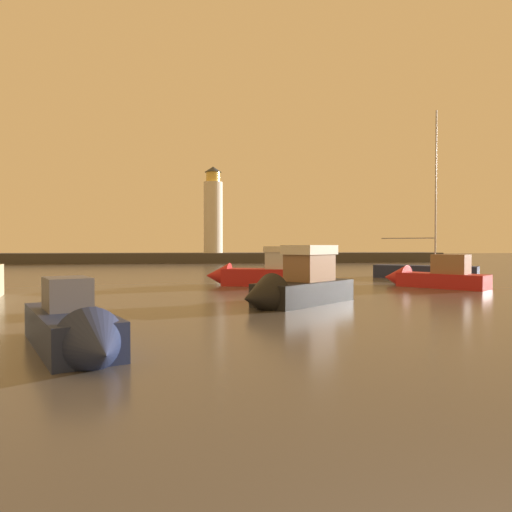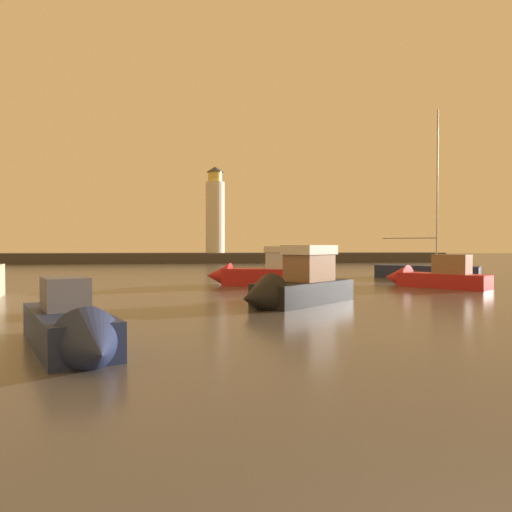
{
  "view_description": "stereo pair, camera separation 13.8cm",
  "coord_description": "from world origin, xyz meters",
  "px_view_note": "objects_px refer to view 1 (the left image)",
  "views": [
    {
      "loc": [
        -2.71,
        -1.75,
        2.49
      ],
      "look_at": [
        0.18,
        20.12,
        2.0
      ],
      "focal_mm": 32.32,
      "sensor_mm": 36.0,
      "label": 1
    },
    {
      "loc": [
        -2.57,
        -1.77,
        2.49
      ],
      "look_at": [
        0.18,
        20.12,
        2.0
      ],
      "focal_mm": 32.32,
      "sensor_mm": 36.0,
      "label": 2
    }
  ],
  "objects_px": {
    "lighthouse": "(213,212)",
    "motorboat_4": "(429,277)",
    "motorboat_0": "(76,330)",
    "motorboat_3": "(294,286)",
    "motorboat_2": "(258,273)",
    "sailboat_moored": "(425,271)"
  },
  "relations": [
    {
      "from": "lighthouse",
      "to": "motorboat_4",
      "type": "relative_size",
      "value": 2.16
    },
    {
      "from": "motorboat_0",
      "to": "motorboat_3",
      "type": "relative_size",
      "value": 0.97
    },
    {
      "from": "motorboat_4",
      "to": "motorboat_3",
      "type": "bearing_deg",
      "value": -143.57
    },
    {
      "from": "motorboat_0",
      "to": "motorboat_4",
      "type": "height_order",
      "value": "motorboat_4"
    },
    {
      "from": "lighthouse",
      "to": "motorboat_3",
      "type": "xyz_separation_m",
      "value": [
        1.45,
        -49.81,
        -6.7
      ]
    },
    {
      "from": "motorboat_2",
      "to": "motorboat_4",
      "type": "distance_m",
      "value": 10.42
    },
    {
      "from": "motorboat_0",
      "to": "sailboat_moored",
      "type": "xyz_separation_m",
      "value": [
        20.07,
        21.96,
        0.03
      ]
    },
    {
      "from": "motorboat_3",
      "to": "lighthouse",
      "type": "bearing_deg",
      "value": 91.67
    },
    {
      "from": "motorboat_4",
      "to": "sailboat_moored",
      "type": "distance_m",
      "value": 7.55
    },
    {
      "from": "motorboat_2",
      "to": "motorboat_3",
      "type": "relative_size",
      "value": 1.15
    },
    {
      "from": "lighthouse",
      "to": "sailboat_moored",
      "type": "height_order",
      "value": "lighthouse"
    },
    {
      "from": "motorboat_0",
      "to": "sailboat_moored",
      "type": "relative_size",
      "value": 0.47
    },
    {
      "from": "lighthouse",
      "to": "sailboat_moored",
      "type": "distance_m",
      "value": 39.22
    },
    {
      "from": "motorboat_2",
      "to": "sailboat_moored",
      "type": "xyz_separation_m",
      "value": [
        13.45,
        4.49,
        -0.2
      ]
    },
    {
      "from": "motorboat_2",
      "to": "motorboat_4",
      "type": "relative_size",
      "value": 1.17
    },
    {
      "from": "motorboat_2",
      "to": "sailboat_moored",
      "type": "bearing_deg",
      "value": 18.45
    },
    {
      "from": "motorboat_2",
      "to": "sailboat_moored",
      "type": "relative_size",
      "value": 0.55
    },
    {
      "from": "lighthouse",
      "to": "motorboat_2",
      "type": "relative_size",
      "value": 1.84
    },
    {
      "from": "motorboat_3",
      "to": "sailboat_moored",
      "type": "distance_m",
      "value": 19.34
    },
    {
      "from": "lighthouse",
      "to": "motorboat_2",
      "type": "distance_m",
      "value": 40.77
    },
    {
      "from": "motorboat_3",
      "to": "motorboat_4",
      "type": "height_order",
      "value": "motorboat_3"
    },
    {
      "from": "lighthouse",
      "to": "motorboat_3",
      "type": "distance_m",
      "value": 50.29
    }
  ]
}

